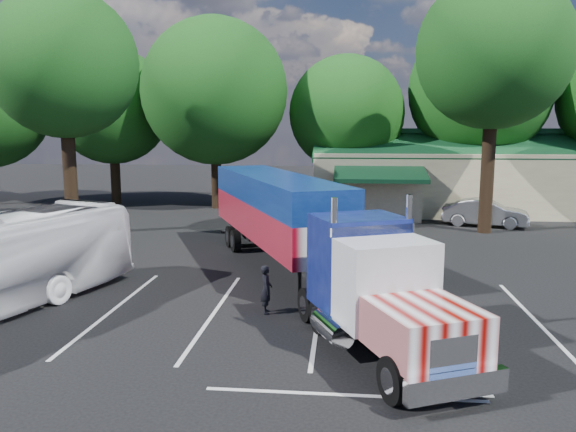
# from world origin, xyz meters

# --- Properties ---
(ground) EXTENTS (120.00, 120.00, 0.00)m
(ground) POSITION_xyz_m (0.00, 0.00, 0.00)
(ground) COLOR black
(ground) RESTS_ON ground
(event_hall) EXTENTS (24.20, 14.12, 5.55)m
(event_hall) POSITION_xyz_m (13.74, 17.81, 2.21)
(event_hall) COLOR beige
(event_hall) RESTS_ON ground
(tree_row_b) EXTENTS (8.40, 8.40, 11.35)m
(tree_row_b) POSITION_xyz_m (-13.00, 17.80, 7.13)
(tree_row_b) COLOR black
(tree_row_b) RESTS_ON ground
(tree_row_c) EXTENTS (10.00, 10.00, 13.05)m
(tree_row_c) POSITION_xyz_m (-5.00, 16.20, 8.04)
(tree_row_c) COLOR black
(tree_row_c) RESTS_ON ground
(tree_row_d) EXTENTS (8.00, 8.00, 10.60)m
(tree_row_d) POSITION_xyz_m (4.00, 17.50, 6.58)
(tree_row_d) COLOR black
(tree_row_d) RESTS_ON ground
(tree_row_e) EXTENTS (9.60, 9.60, 12.90)m
(tree_row_e) POSITION_xyz_m (13.00, 18.00, 8.09)
(tree_row_e) COLOR black
(tree_row_e) RESTS_ON ground
(tree_near_left) EXTENTS (7.60, 7.60, 12.65)m
(tree_near_left) POSITION_xyz_m (-10.50, 6.00, 8.81)
(tree_near_left) COLOR black
(tree_near_left) RESTS_ON ground
(tree_near_right) EXTENTS (8.00, 8.00, 13.50)m
(tree_near_right) POSITION_xyz_m (11.50, 8.50, 9.46)
(tree_near_right) COLOR black
(tree_near_right) RESTS_ON ground
(semi_truck) EXTENTS (9.58, 18.06, 3.92)m
(semi_truck) POSITION_xyz_m (2.12, -2.25, 2.22)
(semi_truck) COLOR black
(semi_truck) RESTS_ON ground
(woman) EXTENTS (0.45, 0.60, 1.50)m
(woman) POSITION_xyz_m (1.60, -5.87, 0.75)
(woman) COLOR black
(woman) RESTS_ON ground
(bicycle) EXTENTS (1.27, 1.77, 0.88)m
(bicycle) POSITION_xyz_m (1.80, 8.00, 0.44)
(bicycle) COLOR black
(bicycle) RESTS_ON ground
(silver_sedan) EXTENTS (5.01, 2.91, 1.56)m
(silver_sedan) POSITION_xyz_m (12.00, 10.50, 0.78)
(silver_sedan) COLOR #94979B
(silver_sedan) RESTS_ON ground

